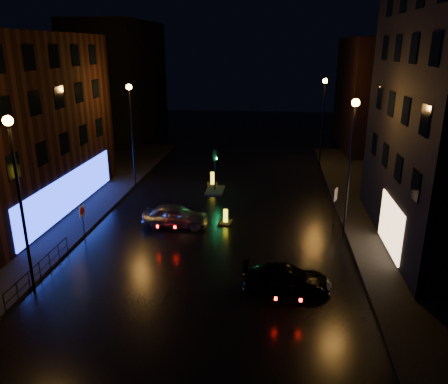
{
  "coord_description": "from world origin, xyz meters",
  "views": [
    {
      "loc": [
        3.3,
        -19.17,
        11.12
      ],
      "look_at": [
        0.5,
        5.52,
        2.8
      ],
      "focal_mm": 35.0,
      "sensor_mm": 36.0,
      "label": 1
    }
  ],
  "objects": [
    {
      "name": "road_sign_right",
      "position": [
        7.46,
        8.01,
        1.86
      ],
      "size": [
        0.28,
        0.58,
        2.49
      ],
      "rotation": [
        0.0,
        0.0,
        2.75
      ],
      "color": "black",
      "rests_on": "ground"
    },
    {
      "name": "street_lamp_lnear",
      "position": [
        -7.8,
        -2.0,
        5.56
      ],
      "size": [
        0.44,
        0.44,
        8.37
      ],
      "color": "black",
      "rests_on": "ground"
    },
    {
      "name": "pavement_right",
      "position": [
        14.0,
        8.0,
        0.07
      ],
      "size": [
        12.0,
        44.0,
        0.15
      ],
      "primitive_type": "cube",
      "color": "black",
      "rests_on": "ground"
    },
    {
      "name": "bollard_far",
      "position": [
        -1.61,
        15.49,
        0.25
      ],
      "size": [
        1.11,
        1.45,
        1.14
      ],
      "rotation": [
        0.0,
        0.0,
        0.2
      ],
      "color": "black",
      "rests_on": "ground"
    },
    {
      "name": "building_far_right",
      "position": [
        15.0,
        32.0,
        6.0
      ],
      "size": [
        8.0,
        14.0,
        12.0
      ],
      "primitive_type": "cube",
      "color": "black",
      "rests_on": "ground"
    },
    {
      "name": "traffic_signal",
      "position": [
        -1.2,
        14.0,
        0.5
      ],
      "size": [
        1.4,
        2.4,
        3.45
      ],
      "color": "black",
      "rests_on": "ground"
    },
    {
      "name": "silver_hatchback",
      "position": [
        -2.76,
        6.51,
        0.72
      ],
      "size": [
        4.27,
        1.74,
        1.45
      ],
      "primitive_type": "imported",
      "rotation": [
        0.0,
        0.0,
        1.58
      ],
      "color": "#A4A6AC",
      "rests_on": "ground"
    },
    {
      "name": "street_lamp_rnear",
      "position": [
        7.8,
        6.0,
        5.56
      ],
      "size": [
        0.44,
        0.44,
        8.37
      ],
      "color": "black",
      "rests_on": "ground"
    },
    {
      "name": "street_lamp_lfar",
      "position": [
        -7.8,
        14.0,
        5.56
      ],
      "size": [
        0.44,
        0.44,
        8.37
      ],
      "color": "black",
      "rests_on": "ground"
    },
    {
      "name": "guard_railing",
      "position": [
        -8.0,
        -1.0,
        0.74
      ],
      "size": [
        0.05,
        6.04,
        1.0
      ],
      "color": "black",
      "rests_on": "ground"
    },
    {
      "name": "bollard_near",
      "position": [
        0.39,
        7.39,
        0.21
      ],
      "size": [
        0.93,
        1.22,
        0.96
      ],
      "rotation": [
        0.0,
        0.0,
        -0.2
      ],
      "color": "black",
      "rests_on": "ground"
    },
    {
      "name": "pavement_left",
      "position": [
        -14.0,
        8.0,
        0.07
      ],
      "size": [
        12.0,
        44.0,
        0.15
      ],
      "primitive_type": "cube",
      "color": "black",
      "rests_on": "ground"
    },
    {
      "name": "street_lamp_rfar",
      "position": [
        7.8,
        22.0,
        5.56
      ],
      "size": [
        0.44,
        0.44,
        8.37
      ],
      "color": "black",
      "rests_on": "ground"
    },
    {
      "name": "building_far_left",
      "position": [
        -16.0,
        35.0,
        7.0
      ],
      "size": [
        8.0,
        16.0,
        14.0
      ],
      "primitive_type": "cube",
      "color": "black",
      "rests_on": "ground"
    },
    {
      "name": "dark_sedan",
      "position": [
        4.19,
        -0.54,
        0.61
      ],
      "size": [
        4.29,
        1.9,
        1.23
      ],
      "primitive_type": "imported",
      "rotation": [
        0.0,
        0.0,
        1.61
      ],
      "color": "black",
      "rests_on": "ground"
    },
    {
      "name": "ground",
      "position": [
        0.0,
        0.0,
        0.0
      ],
      "size": [
        120.0,
        120.0,
        0.0
      ],
      "primitive_type": "plane",
      "color": "black",
      "rests_on": "ground"
    },
    {
      "name": "road_sign_left",
      "position": [
        -7.9,
        4.07,
        1.57
      ],
      "size": [
        0.12,
        0.51,
        2.1
      ],
      "rotation": [
        0.0,
        0.0,
        -0.14
      ],
      "color": "black",
      "rests_on": "ground"
    }
  ]
}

